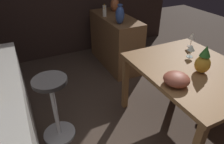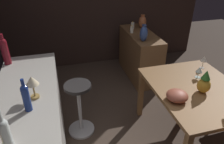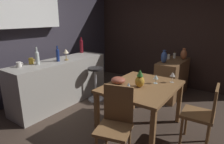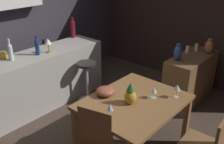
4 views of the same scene
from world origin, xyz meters
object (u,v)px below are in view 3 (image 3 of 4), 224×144
(wine_glass_left, at_px, (173,75))
(vase_copper, at_px, (184,54))
(wine_bottle_ruby, at_px, (81,45))
(counter_lamp, at_px, (66,52))
(pineapple_centerpiece, at_px, (140,79))
(chair_by_doorway, at_px, (203,113))
(vase_ceramic_blue, at_px, (164,57))
(pillar_candle_short, at_px, (175,56))
(cup_mustard, at_px, (31,61))
(pillar_candle_tall, at_px, (169,57))
(dining_table, at_px, (142,91))
(cup_white, at_px, (19,64))
(sideboard_cabinet, at_px, (172,78))
(wine_glass_right, at_px, (128,86))
(wine_glass_center, at_px, (156,77))
(wine_bottle_cobalt, at_px, (58,54))
(wine_bottle_clear, at_px, (37,57))
(chair_near_window, at_px, (116,122))
(fruit_bowl, at_px, (118,80))
(bar_stool, at_px, (96,83))

(wine_glass_left, distance_m, vase_copper, 1.52)
(wine_bottle_ruby, xyz_separation_m, counter_lamp, (-0.79, -0.34, -0.01))
(pineapple_centerpiece, distance_m, counter_lamp, 1.73)
(chair_by_doorway, distance_m, vase_ceramic_blue, 1.61)
(counter_lamp, xyz_separation_m, pillar_candle_short, (1.82, -1.61, -0.18))
(pineapple_centerpiece, relative_size, cup_mustard, 2.30)
(wine_glass_left, height_order, pillar_candle_tall, pillar_candle_tall)
(dining_table, xyz_separation_m, wine_glass_left, (0.39, -0.33, 0.21))
(pineapple_centerpiece, xyz_separation_m, cup_white, (-0.71, 1.96, 0.09))
(dining_table, distance_m, pillar_candle_tall, 1.72)
(sideboard_cabinet, relative_size, vase_copper, 4.48)
(cup_white, height_order, pillar_candle_tall, cup_white)
(wine_glass_left, xyz_separation_m, wine_glass_right, (-0.84, 0.30, 0.00))
(sideboard_cabinet, xyz_separation_m, wine_glass_center, (-1.42, -0.17, 0.43))
(pineapple_centerpiece, bearing_deg, vase_ceramic_blue, 5.95)
(wine_glass_left, distance_m, pineapple_centerpiece, 0.58)
(wine_bottle_ruby, height_order, vase_ceramic_blue, wine_bottle_ruby)
(counter_lamp, relative_size, vase_copper, 0.92)
(wine_bottle_cobalt, relative_size, pillar_candle_tall, 2.27)
(wine_glass_left, xyz_separation_m, wine_bottle_ruby, (0.45, 2.38, 0.21))
(wine_bottle_clear, height_order, cup_white, wine_bottle_clear)
(chair_near_window, relative_size, cup_mustard, 8.03)
(pillar_candle_tall, xyz_separation_m, pillar_candle_short, (0.17, -0.08, 0.01))
(sideboard_cabinet, height_order, cup_white, cup_white)
(wine_bottle_clear, xyz_separation_m, counter_lamp, (0.54, -0.15, 0.03))
(chair_near_window, distance_m, wine_bottle_clear, 1.99)
(cup_white, xyz_separation_m, pillar_candle_tall, (2.49, -1.78, -0.07))
(dining_table, bearing_deg, wine_glass_left, -39.88)
(pillar_candle_short, relative_size, vase_copper, 0.60)
(pillar_candle_short, bearing_deg, vase_ceramic_blue, 176.74)
(wine_bottle_ruby, bearing_deg, wine_bottle_cobalt, -163.02)
(wine_bottle_clear, distance_m, pillar_candle_tall, 2.76)
(chair_near_window, xyz_separation_m, vase_copper, (2.64, -0.06, 0.44))
(chair_near_window, distance_m, pillar_candle_tall, 2.48)
(wine_glass_left, relative_size, fruit_bowl, 0.76)
(dining_table, bearing_deg, pillar_candle_short, 3.24)
(wine_bottle_cobalt, xyz_separation_m, counter_lamp, (0.17, -0.05, 0.03))
(wine_bottle_ruby, relative_size, cup_mustard, 3.20)
(cup_white, bearing_deg, bar_stool, -28.51)
(wine_bottle_ruby, bearing_deg, vase_copper, -63.86)
(wine_glass_center, height_order, vase_copper, vase_copper)
(chair_near_window, height_order, pillar_candle_tall, pillar_candle_tall)
(cup_mustard, xyz_separation_m, counter_lamp, (0.59, -0.28, 0.11))
(pillar_candle_tall, bearing_deg, vase_copper, -54.37)
(vase_copper, bearing_deg, wine_glass_right, 178.43)
(wine_bottle_cobalt, xyz_separation_m, pillar_candle_short, (1.98, -1.65, -0.16))
(cup_white, bearing_deg, dining_table, -68.08)
(sideboard_cabinet, distance_m, cup_white, 3.13)
(bar_stool, xyz_separation_m, cup_mustard, (-0.98, 0.70, 0.57))
(counter_lamp, bearing_deg, wine_glass_center, -85.47)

